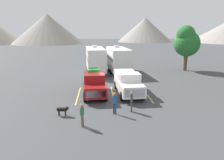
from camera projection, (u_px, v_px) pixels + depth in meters
The scene contains 14 objects.
ground_plane at pixel (112, 92), 21.28m from camera, with size 240.00×240.00×0.00m, color #3F4244.
pickup_truck_a at pixel (94, 83), 20.14m from camera, with size 2.34×5.52×2.48m.
pickup_truck_b at pixel (128, 82), 20.42m from camera, with size 2.40×5.85×2.16m.
lot_stripe_a at pixel (78, 95), 20.11m from camera, with size 0.12×5.50×0.01m, color gold.
lot_stripe_b at pixel (113, 94), 20.32m from camera, with size 0.12×5.50×0.01m, color gold.
lot_stripe_c at pixel (146, 94), 20.53m from camera, with size 0.12×5.50×0.01m, color gold.
camper_trailer_a at pixel (95, 59), 29.85m from camera, with size 2.98×8.26×3.87m.
camper_trailer_b at pixel (118, 59), 30.09m from camera, with size 3.14×8.25×3.82m.
person_a at pixel (132, 100), 15.90m from camera, with size 0.22×0.35×1.59m.
person_b at pixel (115, 102), 15.46m from camera, with size 0.31×0.31×1.68m.
person_c at pixel (82, 114), 13.46m from camera, with size 0.26×0.32×1.54m.
dog at pixel (63, 109), 15.25m from camera, with size 0.95×0.31×0.70m.
tree_a at pixel (187, 42), 31.16m from camera, with size 3.84×3.84×6.73m.
mountain_ridge at pixel (110, 29), 95.38m from camera, with size 150.80×41.10×13.36m.
Camera 1 is at (-1.34, -20.36, 6.15)m, focal length 33.79 mm.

